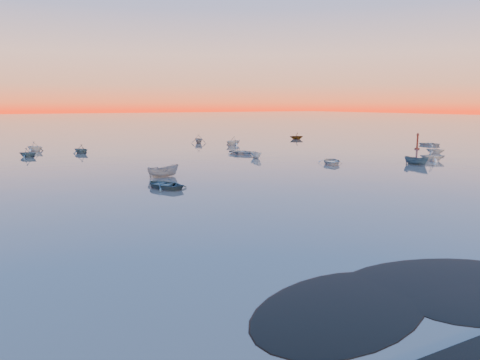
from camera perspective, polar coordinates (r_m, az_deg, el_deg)
ground at (r=114.98m, az=-18.06°, el=4.72°), size 600.00×600.00×0.00m
moored_fleet at (r=69.70m, az=-10.35°, el=2.32°), size 124.00×58.00×1.20m
boat_near_center at (r=54.23m, az=-9.32°, el=0.37°), size 1.78×3.92×1.34m
boat_near_right at (r=85.18m, az=22.68°, el=3.00°), size 3.49×2.37×1.12m
channel_marker at (r=92.04m, az=20.81°, el=4.31°), size 0.89×0.89×3.16m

